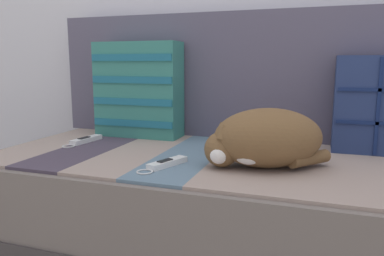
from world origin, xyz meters
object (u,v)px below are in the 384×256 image
object	(u,v)px
throw_pillow_striped	(139,90)
sleeping_cat	(263,140)
couch	(246,215)
game_remote_far	(166,164)
game_remote_near	(85,140)

from	to	relation	value
throw_pillow_striped	sleeping_cat	size ratio (longest dim) A/B	1.05
couch	throw_pillow_striped	world-z (taller)	throw_pillow_striped
throw_pillow_striped	sleeping_cat	xyz separation A→B (m)	(0.59, -0.33, -0.12)
couch	game_remote_far	world-z (taller)	game_remote_far
couch	sleeping_cat	distance (m)	0.34
throw_pillow_striped	game_remote_far	distance (m)	0.55
game_remote_far	sleeping_cat	bearing A→B (deg)	17.47
throw_pillow_striped	sleeping_cat	world-z (taller)	throw_pillow_striped
couch	throw_pillow_striped	bearing A→B (deg)	158.81
sleeping_cat	game_remote_near	distance (m)	0.75
couch	throw_pillow_striped	distance (m)	0.70
game_remote_far	couch	bearing A→B (deg)	45.44
game_remote_near	sleeping_cat	bearing A→B (deg)	-10.25
couch	game_remote_near	world-z (taller)	game_remote_near
sleeping_cat	game_remote_near	xyz separation A→B (m)	(-0.73, 0.13, -0.08)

